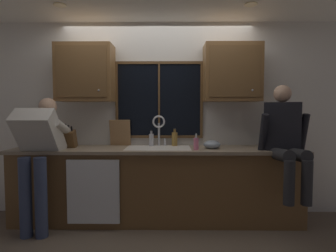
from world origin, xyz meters
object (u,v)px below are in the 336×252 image
Objects in this scene: cutting_board at (120,133)px; bottle_tall_clear at (175,139)px; person_sitting_on_counter at (285,135)px; soap_dispenser at (196,143)px; bottle_green_glass at (151,139)px; person_standing at (39,149)px; mixing_bowl at (212,145)px; knife_block at (71,139)px.

cutting_board is 0.72m from bottle_tall_clear.
soap_dispenser is at bearing 173.49° from person_sitting_on_counter.
soap_dispenser is (0.97, -0.37, -0.09)m from cutting_board.
bottle_tall_clear is at bearing 124.91° from soap_dispenser.
soap_dispenser is 0.64m from bottle_green_glass.
soap_dispenser is at bearing -30.80° from bottle_green_glass.
bottle_green_glass is at bearing 20.95° from person_standing.
bottle_green_glass is at bearing -5.54° from cutting_board.
person_standing is at bearing -175.36° from soap_dispenser.
mixing_bowl is 0.79m from bottle_green_glass.
knife_block is at bearing -160.56° from cutting_board.
cutting_board is (0.58, 0.21, 0.06)m from knife_block.
bottle_green_glass is at bearing 149.20° from soap_dispenser.
person_sitting_on_counter is at bearing -15.98° from bottle_green_glass.
person_standing is 0.99m from cutting_board.
person_sitting_on_counter reaches higher than mixing_bowl.
cutting_board is at bearing 168.27° from mixing_bowl.
bottle_green_glass is at bearing 9.41° from knife_block.
bottle_green_glass is (-0.76, 0.20, 0.04)m from mixing_bowl.
person_standing is 2.80m from person_sitting_on_counter.
person_standing is at bearing -179.34° from person_sitting_on_counter.
soap_dispenser is 0.44m from bottle_tall_clear.
cutting_board is 1.50× the size of bottle_tall_clear.
person_sitting_on_counter is at bearing -20.70° from bottle_tall_clear.
knife_block reaches higher than bottle_green_glass.
person_standing reaches higher than soap_dispenser.
person_sitting_on_counter is 2.56m from knife_block.
soap_dispenser is at bearing -20.93° from cutting_board.
cutting_board is 1.69× the size of mixing_bowl.
knife_block is 1.62× the size of soap_dispenser.
knife_block is (-2.55, 0.28, -0.08)m from person_sitting_on_counter.
person_sitting_on_counter reaches higher than person_standing.
person_sitting_on_counter is 5.43× the size of bottle_tall_clear.
cutting_board is at bearing 166.16° from person_sitting_on_counter.
knife_block is 1.39× the size of bottle_tall_clear.
person_standing is 7.33× the size of bottle_green_glass.
knife_block reaches higher than bottle_tall_clear.
knife_block reaches higher than soap_dispenser.
person_standing is at bearing -148.06° from cutting_board.
cutting_board is 1.21m from mixing_bowl.
cutting_board reaches higher than soap_dispenser.
knife_block is 1.32m from bottle_tall_clear.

